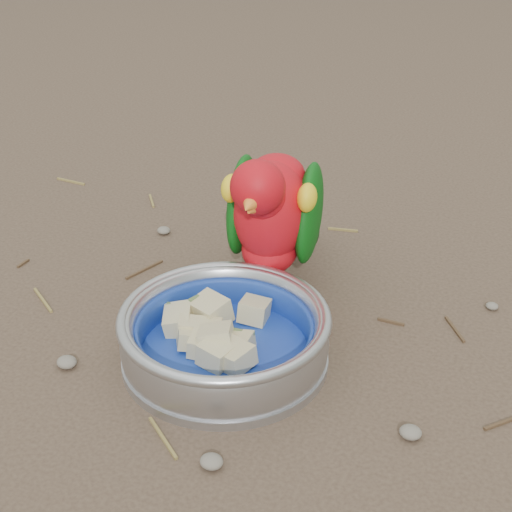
% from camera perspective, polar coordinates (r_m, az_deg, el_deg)
% --- Properties ---
extents(ground, '(60.00, 60.00, 0.00)m').
position_cam_1_polar(ground, '(0.82, -9.80, -9.72)').
color(ground, '#4C3B2E').
extents(food_bowl, '(0.22, 0.22, 0.02)m').
position_cam_1_polar(food_bowl, '(0.84, -2.26, -7.24)').
color(food_bowl, '#B2B2BA').
rests_on(food_bowl, ground).
extents(bowl_wall, '(0.22, 0.22, 0.04)m').
position_cam_1_polar(bowl_wall, '(0.83, -2.30, -5.57)').
color(bowl_wall, '#B2B2BA').
rests_on(bowl_wall, food_bowl).
extents(fruit_wedges, '(0.13, 0.13, 0.03)m').
position_cam_1_polar(fruit_wedges, '(0.83, -2.29, -5.96)').
color(fruit_wedges, '#C8BA88').
rests_on(fruit_wedges, food_bowl).
extents(lory_parrot, '(0.13, 0.24, 0.19)m').
position_cam_1_polar(lory_parrot, '(0.92, 1.13, 2.37)').
color(lory_parrot, red).
rests_on(lory_parrot, ground).
extents(ground_debris, '(0.90, 0.80, 0.01)m').
position_cam_1_polar(ground_debris, '(0.86, -10.34, -7.18)').
color(ground_debris, olive).
rests_on(ground_debris, ground).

